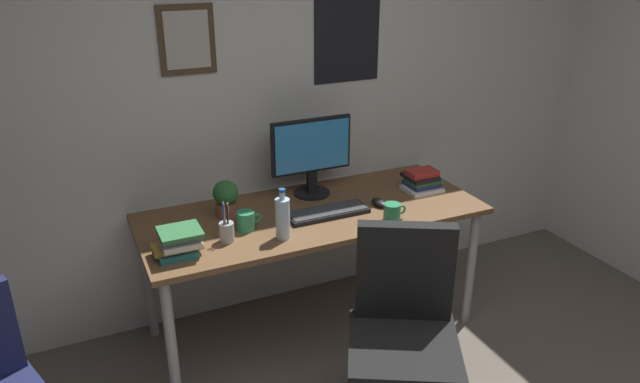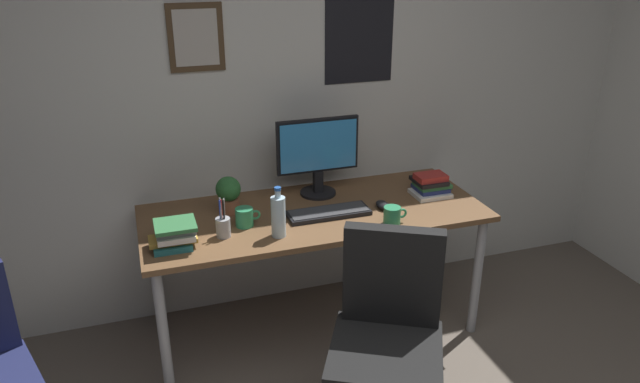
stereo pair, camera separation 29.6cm
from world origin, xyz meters
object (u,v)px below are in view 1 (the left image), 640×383
computer_mouse (379,202)px  coffee_mug_far (246,221)px  monitor (311,154)px  book_stack_right (179,242)px  office_chair (404,326)px  book_stack_left (422,181)px  coffee_mug_near (392,212)px  keyboard (328,212)px  potted_plant (226,197)px  pen_cup (227,231)px  water_bottle (283,218)px

computer_mouse → coffee_mug_far: size_ratio=0.87×
monitor → book_stack_right: bearing=-154.7°
office_chair → coffee_mug_far: size_ratio=7.47×
book_stack_left → monitor: bearing=160.9°
coffee_mug_far → coffee_mug_near: bearing=-16.5°
office_chair → coffee_mug_far: bearing=120.3°
keyboard → office_chair: bearing=-89.2°
potted_plant → coffee_mug_far: bearing=-76.6°
coffee_mug_near → computer_mouse: bearing=80.7°
potted_plant → pen_cup: pen_cup is taller
coffee_mug_far → monitor: bearing=30.0°
office_chair → water_bottle: size_ratio=3.76×
coffee_mug_far → potted_plant: (-0.04, 0.19, 0.06)m
water_bottle → coffee_mug_far: (-0.13, 0.16, -0.06)m
coffee_mug_near → potted_plant: bearing=152.1°
keyboard → potted_plant: bearing=157.5°
coffee_mug_far → book_stack_left: 1.06m
water_bottle → book_stack_right: (-0.48, 0.04, -0.04)m
coffee_mug_far → book_stack_right: size_ratio=0.58×
monitor → coffee_mug_far: 0.58m
monitor → office_chair: bearing=-91.4°
potted_plant → book_stack_left: size_ratio=0.93×
office_chair → book_stack_left: size_ratio=4.55×
water_bottle → book_stack_right: bearing=175.2°
book_stack_right → water_bottle: bearing=-4.8°
pen_cup → book_stack_left: size_ratio=0.96×
computer_mouse → book_stack_right: (-1.09, -0.10, 0.05)m
coffee_mug_near → potted_plant: (-0.75, 0.40, 0.06)m
monitor → coffee_mug_far: bearing=-150.0°
water_bottle → potted_plant: water_bottle is taller
computer_mouse → book_stack_right: book_stack_right is taller
keyboard → book_stack_left: 0.63m
computer_mouse → office_chair: bearing=-111.4°
monitor → coffee_mug_near: 0.57m
potted_plant → book_stack_right: (-0.31, -0.30, -0.04)m
book_stack_left → coffee_mug_near: bearing=-142.5°
water_bottle → computer_mouse: bearing=12.7°
computer_mouse → coffee_mug_near: (-0.03, -0.19, 0.03)m
office_chair → water_bottle: bearing=117.5°
keyboard → computer_mouse: size_ratio=3.91×
potted_plant → pen_cup: (-0.08, -0.27, -0.05)m
monitor → computer_mouse: 0.45m
office_chair → book_stack_right: office_chair is taller
keyboard → pen_cup: pen_cup is taller
computer_mouse → keyboard: bearing=177.9°
book_stack_left → keyboard: bearing=-173.0°
coffee_mug_far → book_stack_right: bearing=-161.6°
book_stack_left → book_stack_right: size_ratio=0.96×
monitor → water_bottle: 0.56m
book_stack_left → book_stack_right: 1.43m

